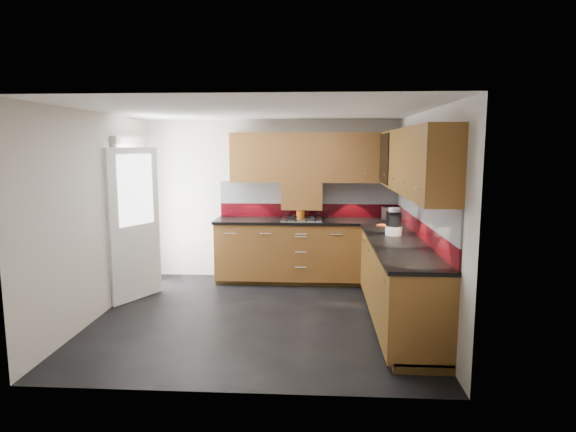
# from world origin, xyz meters

# --- Properties ---
(room) EXTENTS (4.00, 3.80, 2.64)m
(room) POSITION_xyz_m (0.00, 0.00, 1.50)
(room) COLOR black
(base_cabinets) EXTENTS (2.70, 3.20, 0.95)m
(base_cabinets) POSITION_xyz_m (1.07, 0.72, 0.44)
(base_cabinets) COLOR #5B3614
(base_cabinets) RESTS_ON room
(countertop) EXTENTS (2.72, 3.22, 0.04)m
(countertop) POSITION_xyz_m (1.05, 0.70, 0.92)
(countertop) COLOR black
(countertop) RESTS_ON base_cabinets
(backsplash) EXTENTS (2.70, 3.20, 0.54)m
(backsplash) POSITION_xyz_m (1.28, 0.93, 1.21)
(backsplash) COLOR #650813
(backsplash) RESTS_ON countertop
(upper_cabinets) EXTENTS (2.50, 3.20, 0.72)m
(upper_cabinets) POSITION_xyz_m (1.23, 0.78, 1.84)
(upper_cabinets) COLOR #5B3614
(upper_cabinets) RESTS_ON room
(extractor_hood) EXTENTS (0.60, 0.33, 0.40)m
(extractor_hood) POSITION_xyz_m (0.45, 1.64, 1.28)
(extractor_hood) COLOR #5B3614
(extractor_hood) RESTS_ON room
(glass_cabinet) EXTENTS (0.32, 0.80, 0.66)m
(glass_cabinet) POSITION_xyz_m (1.71, 1.07, 1.87)
(glass_cabinet) COLOR black
(glass_cabinet) RESTS_ON room
(back_door) EXTENTS (0.42, 1.19, 2.04)m
(back_door) POSITION_xyz_m (-1.78, 0.75, 1.03)
(back_door) COLOR white
(back_door) RESTS_ON room
(gas_hob) EXTENTS (0.58, 0.51, 0.05)m
(gas_hob) POSITION_xyz_m (0.45, 1.47, 0.95)
(gas_hob) COLOR silver
(gas_hob) RESTS_ON countertop
(utensil_pot) EXTENTS (0.12, 0.12, 0.43)m
(utensil_pot) POSITION_xyz_m (0.43, 1.63, 1.04)
(utensil_pot) COLOR orange
(utensil_pot) RESTS_ON countertop
(toaster) EXTENTS (0.26, 0.17, 0.18)m
(toaster) POSITION_xyz_m (1.75, 1.63, 1.03)
(toaster) COLOR silver
(toaster) RESTS_ON countertop
(food_processor) EXTENTS (0.20, 0.20, 0.33)m
(food_processor) POSITION_xyz_m (1.60, 0.32, 1.09)
(food_processor) COLOR white
(food_processor) RESTS_ON countertop
(paper_towel) EXTENTS (0.14, 0.14, 0.24)m
(paper_towel) POSITION_xyz_m (1.62, 0.31, 1.06)
(paper_towel) COLOR white
(paper_towel) RESTS_ON countertop
(orange_cloth) EXTENTS (0.18, 0.17, 0.02)m
(orange_cloth) POSITION_xyz_m (1.56, 1.00, 0.95)
(orange_cloth) COLOR #F2481A
(orange_cloth) RESTS_ON countertop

